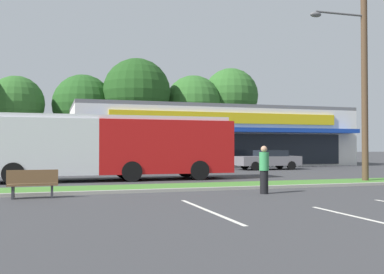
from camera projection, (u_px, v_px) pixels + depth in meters
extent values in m
cube|color=#427A2D|center=(258.00, 185.00, 19.21)|extent=(56.00, 2.20, 0.12)
cube|color=#99968C|center=(271.00, 187.00, 18.05)|extent=(56.00, 0.24, 0.12)
cube|color=silver|center=(208.00, 211.00, 11.78)|extent=(0.12, 4.80, 0.01)
cube|color=silver|center=(372.00, 220.00, 10.23)|extent=(0.12, 4.80, 0.01)
cube|color=silver|center=(209.00, 138.00, 41.09)|extent=(24.67, 10.19, 4.95)
cube|color=black|center=(230.00, 149.00, 36.17)|extent=(20.72, 0.08, 2.57)
cube|color=#14389E|center=(233.00, 130.00, 35.58)|extent=(23.19, 1.40, 0.35)
cube|color=gold|center=(231.00, 118.00, 36.19)|extent=(19.73, 0.16, 0.89)
cube|color=slate|center=(209.00, 110.00, 41.14)|extent=(24.67, 10.19, 0.30)
cylinder|color=#473323|center=(16.00, 144.00, 45.67)|extent=(0.44, 0.44, 4.06)
sphere|color=#2D6026|center=(16.00, 103.00, 45.76)|extent=(5.70, 5.70, 5.70)
cylinder|color=#473323|center=(83.00, 145.00, 49.10)|extent=(0.44, 0.44, 3.87)
sphere|color=#23511E|center=(83.00, 105.00, 49.19)|extent=(6.69, 6.69, 6.69)
cylinder|color=#473323|center=(137.00, 140.00, 48.82)|extent=(0.44, 0.44, 4.96)
sphere|color=#1E4719|center=(137.00, 92.00, 48.93)|extent=(7.44, 7.44, 7.44)
cylinder|color=#473323|center=(193.00, 143.00, 52.18)|extent=(0.44, 0.44, 4.20)
sphere|color=#2D6026|center=(193.00, 104.00, 52.28)|extent=(6.77, 6.77, 6.77)
cylinder|color=#473323|center=(231.00, 138.00, 53.95)|extent=(0.44, 0.44, 5.43)
sphere|color=#2D6026|center=(231.00, 96.00, 54.07)|extent=(6.68, 6.68, 6.68)
cylinder|color=#4C3826|center=(364.00, 67.00, 21.00)|extent=(0.30, 0.30, 11.02)
cylinder|color=#59595B|center=(340.00, 14.00, 20.69)|extent=(2.60, 0.18, 0.10)
ellipsoid|color=#59595B|center=(316.00, 15.00, 20.33)|extent=(0.56, 0.32, 0.24)
cube|color=#B71414|center=(164.00, 147.00, 23.21)|extent=(6.94, 2.56, 2.70)
cube|color=silver|center=(37.00, 147.00, 21.32)|extent=(5.68, 2.55, 2.70)
cube|color=silver|center=(109.00, 118.00, 22.39)|extent=(12.11, 2.30, 0.20)
cube|color=black|center=(106.00, 138.00, 23.61)|extent=(11.60, 0.07, 1.19)
cylinder|color=black|center=(13.00, 174.00, 19.89)|extent=(1.00, 0.30, 1.00)
cylinder|color=black|center=(17.00, 171.00, 22.12)|extent=(1.00, 0.30, 1.00)
cylinder|color=black|center=(132.00, 172.00, 21.50)|extent=(1.00, 0.30, 1.00)
cylinder|color=black|center=(124.00, 169.00, 23.74)|extent=(1.00, 0.30, 1.00)
cylinder|color=black|center=(199.00, 170.00, 22.55)|extent=(1.00, 0.30, 1.00)
cylinder|color=black|center=(186.00, 168.00, 24.78)|extent=(1.00, 0.30, 1.00)
cube|color=brown|center=(33.00, 185.00, 14.64)|extent=(1.60, 0.45, 0.06)
cube|color=brown|center=(33.00, 177.00, 14.46)|extent=(1.60, 0.06, 0.44)
cube|color=#333338|center=(52.00, 191.00, 14.82)|extent=(0.08, 0.36, 0.45)
cube|color=#333338|center=(13.00, 192.00, 14.45)|extent=(0.08, 0.36, 0.45)
cube|color=slate|center=(268.00, 161.00, 32.96)|extent=(4.73, 1.86, 0.68)
cube|color=black|center=(271.00, 153.00, 33.04)|extent=(2.13, 1.63, 0.44)
cylinder|color=black|center=(255.00, 166.00, 31.67)|extent=(0.64, 0.22, 0.64)
cylinder|color=black|center=(245.00, 165.00, 33.35)|extent=(0.64, 0.22, 0.64)
cylinder|color=black|center=(291.00, 166.00, 32.55)|extent=(0.64, 0.22, 0.64)
cylinder|color=black|center=(280.00, 165.00, 34.23)|extent=(0.64, 0.22, 0.64)
cube|color=#515459|center=(10.00, 163.00, 26.44)|extent=(4.59, 1.75, 0.78)
cube|color=black|center=(6.00, 152.00, 26.38)|extent=(2.07, 1.54, 0.55)
cylinder|color=black|center=(36.00, 169.00, 27.65)|extent=(0.64, 0.22, 0.64)
cylinder|color=black|center=(35.00, 170.00, 26.07)|extent=(0.64, 0.22, 0.64)
cube|color=silver|center=(183.00, 162.00, 30.40)|extent=(4.43, 1.73, 0.69)
cube|color=black|center=(186.00, 154.00, 30.48)|extent=(1.99, 1.52, 0.43)
cylinder|color=black|center=(166.00, 168.00, 29.20)|extent=(0.64, 0.22, 0.64)
cylinder|color=black|center=(161.00, 167.00, 30.76)|extent=(0.64, 0.22, 0.64)
cylinder|color=black|center=(206.00, 167.00, 30.03)|extent=(0.64, 0.22, 0.64)
cylinder|color=black|center=(198.00, 166.00, 31.59)|extent=(0.64, 0.22, 0.64)
cylinder|color=black|center=(264.00, 182.00, 16.04)|extent=(0.30, 0.30, 0.84)
cylinder|color=#338C4C|center=(264.00, 161.00, 16.06)|extent=(0.35, 0.35, 0.67)
sphere|color=tan|center=(264.00, 149.00, 16.07)|extent=(0.23, 0.23, 0.23)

